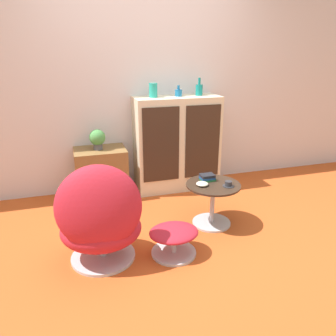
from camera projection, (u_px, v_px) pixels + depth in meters
ground_plane at (183, 244)px, 2.96m from camera, size 12.00×12.00×0.00m
wall_back at (143, 81)px, 3.85m from camera, size 6.40×0.06×2.60m
sideboard at (177, 144)px, 3.99m from camera, size 1.02×0.41×1.14m
tv_console at (101, 173)px, 3.82m from camera, size 0.58×0.43×0.58m
egg_chair at (100, 220)px, 2.57m from camera, size 0.73×0.68×0.88m
ottoman at (174, 236)px, 2.76m from camera, size 0.42×0.38×0.25m
coffee_table at (213, 199)px, 3.21m from camera, size 0.53×0.53×0.43m
vase_leftmost at (153, 90)px, 3.69m from camera, size 0.10×0.10×0.16m
vase_inner_left at (178, 93)px, 3.79m from camera, size 0.08×0.08×0.13m
vase_inner_right at (199, 89)px, 3.85m from camera, size 0.08×0.08×0.21m
potted_plant at (97, 138)px, 3.68m from camera, size 0.18×0.18×0.23m
teacup at (228, 184)px, 3.10m from camera, size 0.11×0.11×0.05m
book_stack at (207, 177)px, 3.23m from camera, size 0.15×0.12×0.06m
bowl at (202, 184)px, 3.11m from camera, size 0.12×0.12×0.04m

